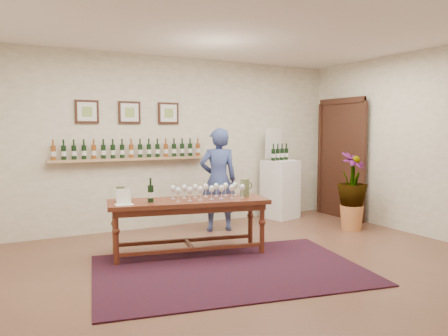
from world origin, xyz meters
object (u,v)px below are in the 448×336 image
tasting_table (189,208)px  person (218,180)px  potted_plant (352,191)px  display_pedestal (280,189)px

tasting_table → person: person is taller
tasting_table → potted_plant: (2.88, 0.07, 0.02)m
tasting_table → potted_plant: bearing=13.4°
display_pedestal → person: bearing=-165.5°
person → tasting_table: bearing=63.2°
tasting_table → display_pedestal: size_ratio=1.99×
person → potted_plant: bearing=169.5°
potted_plant → person: 2.16m
potted_plant → tasting_table: bearing=-178.6°
display_pedestal → potted_plant: bearing=-71.1°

